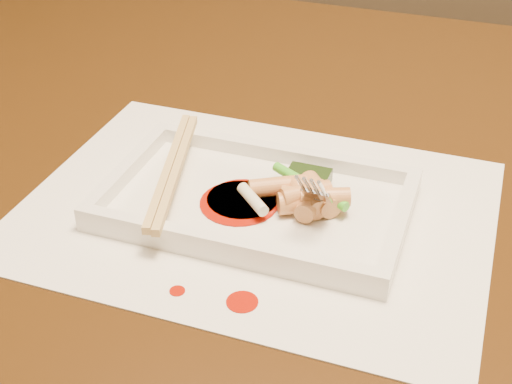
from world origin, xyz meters
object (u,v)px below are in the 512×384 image
(table, at_px, (362,261))
(chopstick_a, at_px, (169,168))
(plate_base, at_px, (256,205))
(placemat, at_px, (256,210))
(fork, at_px, (346,130))

(table, distance_m, chopstick_a, 0.23)
(plate_base, bearing_deg, placemat, 0.00)
(chopstick_a, bearing_deg, fork, 6.75)
(table, relative_size, chopstick_a, 7.46)
(placemat, bearing_deg, chopstick_a, 180.00)
(table, xyz_separation_m, fork, (-0.01, -0.07, 0.18))
(chopstick_a, relative_size, fork, 1.34)
(plate_base, height_order, chopstick_a, chopstick_a)
(placemat, bearing_deg, fork, 14.42)
(plate_base, distance_m, chopstick_a, 0.08)
(fork, bearing_deg, placemat, -165.58)
(table, bearing_deg, placemat, -134.14)
(table, height_order, placemat, placemat)
(fork, bearing_deg, table, 78.63)
(table, bearing_deg, fork, -101.37)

